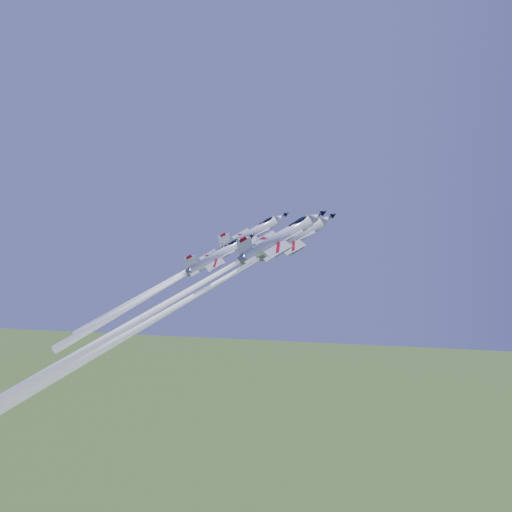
% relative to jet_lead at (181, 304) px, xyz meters
% --- Properties ---
extents(jet_lead, '(47.86, 26.46, 48.38)m').
position_rel_jet_lead_xyz_m(jet_lead, '(0.00, 0.00, 0.00)').
color(jet_lead, white).
extents(jet_left, '(33.48, 18.43, 31.10)m').
position_rel_jet_lead_xyz_m(jet_left, '(-0.26, 7.62, 5.34)').
color(jet_left, white).
extents(jet_right, '(48.15, 26.60, 47.47)m').
position_rel_jet_lead_xyz_m(jet_right, '(-1.48, -6.14, 0.86)').
color(jet_right, white).
extents(jet_slot, '(30.19, 16.60, 27.77)m').
position_rel_jet_lead_xyz_m(jet_slot, '(-4.17, 1.91, 2.58)').
color(jet_slot, white).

